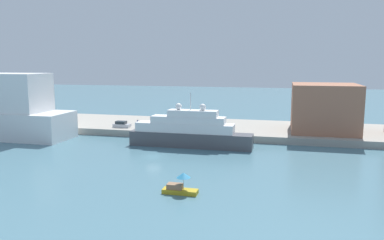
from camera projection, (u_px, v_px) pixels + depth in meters
ground at (154, 156)px, 70.07m from camera, size 400.00×400.00×0.00m
quay_dock at (190, 127)px, 96.64m from camera, size 110.00×23.60×1.55m
large_yacht at (189, 132)px, 77.65m from camera, size 25.50×3.98×11.20m
small_motorboat at (180, 186)px, 50.01m from camera, size 4.71×1.88×2.89m
harbor_building at (324, 108)px, 86.39m from camera, size 14.43×14.73×10.87m
parked_car at (122, 125)px, 92.21m from camera, size 4.19×1.86×1.53m
person_figure at (138, 123)px, 93.02m from camera, size 0.36×0.36×1.81m
mooring_bollard at (205, 131)px, 84.44m from camera, size 0.38×0.38×0.84m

